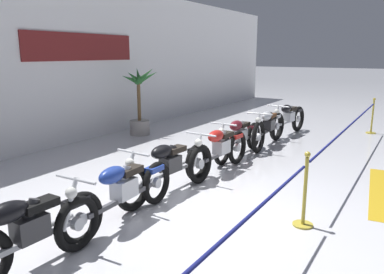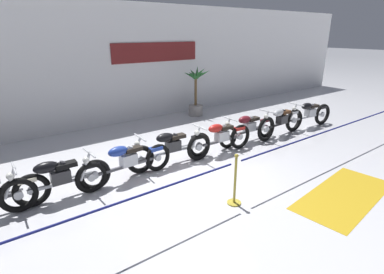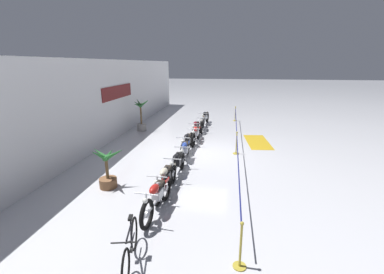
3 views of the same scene
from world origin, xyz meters
name	(u,v)px [view 2 (image 2 of 3)]	position (x,y,z in m)	size (l,w,h in m)	color
ground_plane	(191,174)	(0.00, 0.00, 0.00)	(120.00, 120.00, 0.00)	silver
back_wall	(102,66)	(0.01, 5.12, 2.10)	(28.00, 0.29, 4.20)	white
motorcycle_black_2	(58,180)	(-2.78, 0.63, 0.46)	(2.12, 0.62, 0.92)	black
motorcycle_blue_3	(126,162)	(-1.35, 0.60, 0.46)	(2.33, 0.62, 0.92)	black
motorcycle_black_4	(171,148)	(-0.07, 0.72, 0.45)	(2.39, 0.62, 0.93)	black
motorcycle_red_5	(220,138)	(1.39, 0.51, 0.47)	(2.18, 0.62, 0.94)	black
motorcycle_maroon_6	(248,128)	(2.68, 0.71, 0.46)	(2.29, 0.62, 0.91)	black
motorcycle_silver_7	(281,121)	(3.96, 0.49, 0.49)	(2.28, 0.62, 0.97)	black
motorcycle_black_8	(309,115)	(5.48, 0.46, 0.48)	(2.26, 0.62, 0.96)	black
potted_palm_left_of_row	(196,94)	(3.36, 4.16, 0.87)	(0.93, 1.05, 1.98)	gray
stanchion_far_left	(175,190)	(-1.47, -1.55, 0.77)	(14.07, 0.28, 1.05)	gold
stanchion_mid_left	(235,187)	(-0.08, -1.55, 0.36)	(0.28, 0.28, 1.05)	gold
floor_banner	(344,195)	(1.97, -2.70, 0.00)	(2.69, 1.12, 0.01)	#B78E19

